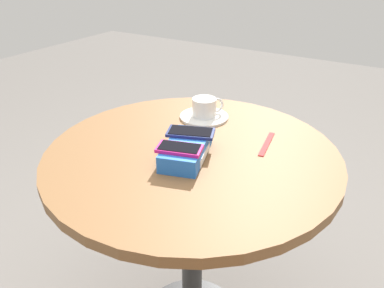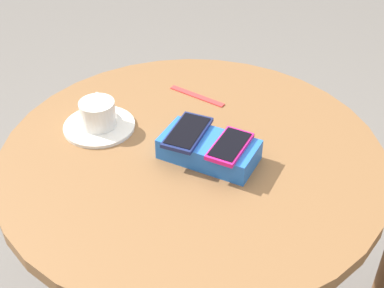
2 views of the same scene
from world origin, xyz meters
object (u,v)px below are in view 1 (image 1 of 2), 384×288
Objects in this scene: round_table at (192,189)px; lanyard_strap at (267,144)px; saucer at (204,117)px; phone_box at (186,150)px; phone_navy at (191,132)px; phone_magenta at (179,148)px; coffee_cup at (205,107)px.

round_table is 5.42× the size of lanyard_strap.
round_table is at bearing -158.98° from saucer.
phone_navy reaches higher than phone_box.
phone_magenta is at bearing -169.34° from round_table.
round_table is 0.21m from phone_magenta.
phone_box is 2.28× the size of coffee_cup.
coffee_cup is 0.63× the size of lanyard_strap.
round_table is at bearing 10.19° from phone_box.
phone_box is at bearing 11.06° from phone_magenta.
phone_box is at bearing -169.81° from round_table.
phone_magenta is (-0.05, -0.01, 0.03)m from phone_box.
coffee_cup reaches higher than phone_navy.
coffee_cup is at bearing 17.70° from phone_magenta.
lanyard_strap is (-0.07, -0.25, -0.04)m from coffee_cup.
coffee_cup is at bearing 18.89° from phone_box.
phone_magenta is 0.33m from saucer.
saucer is (0.26, 0.09, -0.02)m from phone_box.
saucer is (0.22, 0.08, 0.14)m from round_table.
phone_box is 0.06m from phone_magenta.
lanyard_strap is at bearing -105.81° from saucer.
phone_box is 1.73× the size of phone_magenta.
phone_magenta is at bearing -165.62° from phone_navy.
round_table is at bearing -126.62° from phone_navy.
round_table is 0.29m from coffee_cup.
saucer reaches higher than lanyard_strap.
phone_navy is at bearing 128.06° from lanyard_strap.
round_table is at bearing -159.51° from coffee_cup.
coffee_cup is (0.00, -0.00, 0.04)m from saucer.
coffee_cup is (0.22, 0.08, 0.18)m from round_table.
coffee_cup reaches higher than phone_magenta.
phone_magenta is 0.33m from coffee_cup.
saucer is at bearing 141.20° from coffee_cup.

